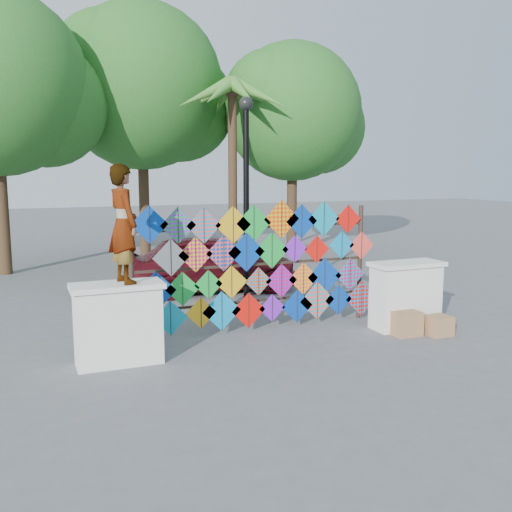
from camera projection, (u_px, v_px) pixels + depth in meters
name	position (u px, v px, depth m)	size (l,w,h in m)	color
ground	(272.00, 341.00, 10.12)	(80.00, 80.00, 0.00)	slate
parapet_left	(118.00, 323.00, 8.82)	(1.40, 0.65, 1.28)	silver
parapet_right	(406.00, 295.00, 10.86)	(1.40, 0.65, 1.28)	silver
kite_rack	(260.00, 266.00, 10.63)	(4.95, 0.24, 2.45)	#2D2119
tree_mid	(144.00, 88.00, 19.38)	(6.30, 5.60, 8.61)	#4E3921
tree_east	(295.00, 113.00, 20.01)	(5.40, 4.80, 7.42)	#4E3921
palm_tree	(232.00, 106.00, 17.53)	(3.62, 3.62, 5.83)	#4E3921
vendor_woman	(123.00, 224.00, 8.64)	(0.66, 0.43, 1.81)	#99999E
sedan	(211.00, 263.00, 14.17)	(1.71, 4.24, 1.45)	#540E17
lamppost	(246.00, 185.00, 11.66)	(0.28, 0.28, 4.46)	black
cardboard_box_near	(405.00, 323.00, 10.44)	(0.50, 0.44, 0.44)	#9C714B
cardboard_box_far	(438.00, 326.00, 10.43)	(0.43, 0.39, 0.36)	#9C714B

